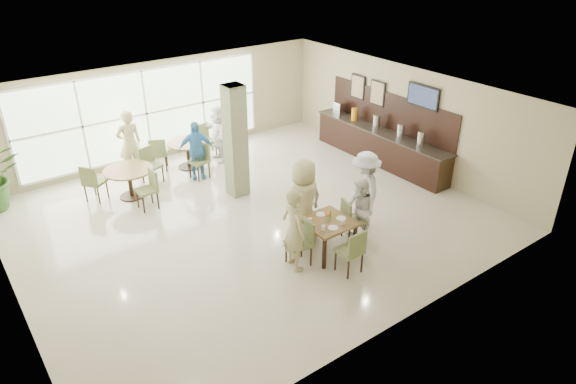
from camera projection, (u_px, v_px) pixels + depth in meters
ground at (250, 217)px, 11.91m from camera, size 10.00×10.00×0.00m
room_shell at (248, 149)px, 11.13m from camera, size 10.00×10.00×10.00m
window_bank at (147, 114)px, 14.19m from camera, size 7.00×0.04×7.00m
column at (236, 142)px, 12.34m from camera, size 0.45×0.45×2.80m
main_table at (327, 225)px, 10.33m from camera, size 0.96×0.96×0.75m
round_table_left at (129, 175)px, 12.56m from camera, size 1.19×1.19×0.75m
round_table_right at (188, 148)px, 14.14m from camera, size 1.11×1.11×0.75m
chairs_main_table at (327, 232)px, 10.45m from camera, size 2.04×2.04×0.95m
chairs_table_left at (131, 179)px, 12.63m from camera, size 2.10×1.75×0.95m
chairs_table_right at (188, 151)px, 14.18m from camera, size 2.07×1.70×0.95m
tabletop_clutter at (328, 220)px, 10.22m from camera, size 0.75×0.75×0.21m
buffet_counter at (380, 143)px, 14.49m from camera, size 0.64×4.70×1.95m
wall_tv at (423, 96)px, 13.09m from camera, size 0.06×1.00×0.58m
framed_art_a at (378, 93)px, 14.38m from camera, size 0.05×0.55×0.70m
framed_art_b at (358, 87)px, 14.95m from camera, size 0.05×0.55×0.70m
teen_left at (295, 229)px, 9.80m from camera, size 0.52×0.69×1.73m
teen_far at (304, 201)px, 10.64m from camera, size 0.92×0.50×1.87m
teen_right at (361, 211)px, 10.69m from camera, size 0.59×0.74×1.46m
teen_standing at (365, 190)px, 11.24m from camera, size 1.12×1.31×1.75m
adult_a at (196, 150)px, 13.44m from camera, size 1.06×0.85×1.58m
adult_b at (219, 134)px, 14.48m from camera, size 0.95×1.60×1.61m
adult_standing at (130, 143)px, 13.55m from camera, size 0.66×0.44×1.82m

